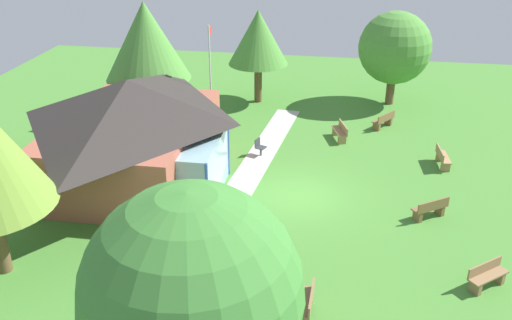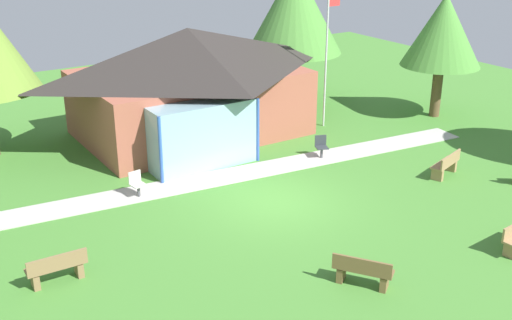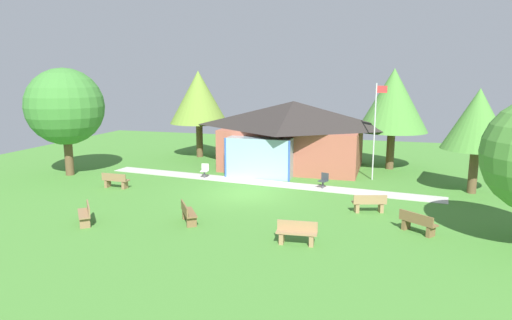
{
  "view_description": "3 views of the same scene",
  "coord_description": "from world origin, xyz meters",
  "px_view_note": "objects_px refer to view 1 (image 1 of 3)",
  "views": [
    {
      "loc": [
        -20.86,
        -1.53,
        11.66
      ],
      "look_at": [
        0.77,
        2.03,
        1.13
      ],
      "focal_mm": 39.84,
      "sensor_mm": 36.0,
      "label": 1
    },
    {
      "loc": [
        -10.53,
        -15.02,
        8.79
      ],
      "look_at": [
        0.11,
        1.41,
        0.97
      ],
      "focal_mm": 44.16,
      "sensor_mm": 36.0,
      "label": 2
    },
    {
      "loc": [
        7.02,
        -21.86,
        6.17
      ],
      "look_at": [
        -0.11,
        1.99,
        1.45
      ],
      "focal_mm": 31.94,
      "sensor_mm": 36.0,
      "label": 3
    }
  ],
  "objects_px": {
    "bench_front_right": "(442,158)",
    "tree_west_hedge": "(192,293)",
    "bench_front_left": "(487,276)",
    "bench_front_center": "(430,209)",
    "bench_mid_right": "(340,132)",
    "tree_behind_pavilion_right": "(146,41)",
    "bench_lawn_far_right": "(384,121)",
    "patio_chair_west": "(215,227)",
    "bench_mid_left": "(306,303)",
    "flagpole": "(210,75)",
    "tree_far_east": "(395,48)",
    "patio_chair_lawn_spare": "(260,148)",
    "tree_east_hedge": "(258,38)",
    "pavilion": "(134,127)"
  },
  "relations": [
    {
      "from": "bench_front_right",
      "to": "tree_west_hedge",
      "type": "height_order",
      "value": "tree_west_hedge"
    },
    {
      "from": "bench_front_left",
      "to": "bench_front_center",
      "type": "xyz_separation_m",
      "value": [
        4.06,
        1.33,
        0.0
      ]
    },
    {
      "from": "bench_mid_right",
      "to": "tree_behind_pavilion_right",
      "type": "xyz_separation_m",
      "value": [
        0.8,
        10.29,
        4.09
      ]
    },
    {
      "from": "bench_front_right",
      "to": "bench_lawn_far_right",
      "type": "relative_size",
      "value": 1.04
    },
    {
      "from": "bench_front_center",
      "to": "patio_chair_west",
      "type": "distance_m",
      "value": 8.4
    },
    {
      "from": "bench_mid_left",
      "to": "flagpole",
      "type": "bearing_deg",
      "value": 25.9
    },
    {
      "from": "bench_front_left",
      "to": "tree_west_hedge",
      "type": "xyz_separation_m",
      "value": [
        -6.91,
        7.71,
        3.81
      ]
    },
    {
      "from": "tree_west_hedge",
      "to": "bench_mid_right",
      "type": "bearing_deg",
      "value": -8.42
    },
    {
      "from": "bench_front_right",
      "to": "tree_far_east",
      "type": "bearing_deg",
      "value": -171.08
    },
    {
      "from": "bench_mid_left",
      "to": "bench_lawn_far_right",
      "type": "height_order",
      "value": "same"
    },
    {
      "from": "bench_mid_left",
      "to": "patio_chair_lawn_spare",
      "type": "bearing_deg",
      "value": 17.61
    },
    {
      "from": "flagpole",
      "to": "bench_mid_left",
      "type": "xyz_separation_m",
      "value": [
        -13.44,
        -6.09,
        -2.72
      ]
    },
    {
      "from": "tree_behind_pavilion_right",
      "to": "bench_lawn_far_right",
      "type": "bearing_deg",
      "value": -84.69
    },
    {
      "from": "tree_far_east",
      "to": "tree_east_hedge",
      "type": "distance_m",
      "value": 7.88
    },
    {
      "from": "bench_front_left",
      "to": "tree_far_east",
      "type": "xyz_separation_m",
      "value": [
        17.18,
        2.27,
        2.97
      ]
    },
    {
      "from": "pavilion",
      "to": "bench_front_left",
      "type": "relative_size",
      "value": 6.76
    },
    {
      "from": "tree_far_east",
      "to": "tree_east_hedge",
      "type": "xyz_separation_m",
      "value": [
        -0.91,
        7.81,
        0.5
      ]
    },
    {
      "from": "bench_front_center",
      "to": "bench_front_right",
      "type": "distance_m",
      "value": 4.98
    },
    {
      "from": "tree_west_hedge",
      "to": "tree_far_east",
      "type": "distance_m",
      "value": 24.72
    },
    {
      "from": "pavilion",
      "to": "bench_front_right",
      "type": "height_order",
      "value": "pavilion"
    },
    {
      "from": "flagpole",
      "to": "patio_chair_lawn_spare",
      "type": "xyz_separation_m",
      "value": [
        -2.49,
        -2.93,
        -2.7
      ]
    },
    {
      "from": "tree_west_hedge",
      "to": "tree_east_hedge",
      "type": "bearing_deg",
      "value": 5.84
    },
    {
      "from": "tree_west_hedge",
      "to": "tree_far_east",
      "type": "bearing_deg",
      "value": -12.72
    },
    {
      "from": "bench_mid_right",
      "to": "tree_east_hedge",
      "type": "xyz_separation_m",
      "value": [
        4.99,
        5.07,
        3.47
      ]
    },
    {
      "from": "bench_front_center",
      "to": "tree_behind_pavilion_right",
      "type": "relative_size",
      "value": 0.23
    },
    {
      "from": "bench_lawn_far_right",
      "to": "patio_chair_west",
      "type": "xyz_separation_m",
      "value": [
        -11.8,
        6.55,
        0.01
      ]
    },
    {
      "from": "bench_mid_left",
      "to": "bench_mid_right",
      "type": "height_order",
      "value": "same"
    },
    {
      "from": "tree_west_hedge",
      "to": "tree_far_east",
      "type": "height_order",
      "value": "tree_west_hedge"
    },
    {
      "from": "tree_west_hedge",
      "to": "patio_chair_lawn_spare",
      "type": "bearing_deg",
      "value": 3.91
    },
    {
      "from": "tree_west_hedge",
      "to": "tree_behind_pavilion_right",
      "type": "bearing_deg",
      "value": 21.81
    },
    {
      "from": "pavilion",
      "to": "tree_west_hedge",
      "type": "distance_m",
      "value": 14.22
    },
    {
      "from": "bench_lawn_far_right",
      "to": "flagpole",
      "type": "bearing_deg",
      "value": 139.64
    },
    {
      "from": "bench_lawn_far_right",
      "to": "tree_behind_pavilion_right",
      "type": "relative_size",
      "value": 0.22
    },
    {
      "from": "bench_front_center",
      "to": "flagpole",
      "type": "bearing_deg",
      "value": 111.05
    },
    {
      "from": "pavilion",
      "to": "tree_west_hedge",
      "type": "bearing_deg",
      "value": -154.25
    },
    {
      "from": "tree_behind_pavilion_right",
      "to": "tree_far_east",
      "type": "distance_m",
      "value": 14.05
    },
    {
      "from": "patio_chair_lawn_spare",
      "to": "tree_behind_pavilion_right",
      "type": "relative_size",
      "value": 0.13
    },
    {
      "from": "bench_front_right",
      "to": "tree_west_hedge",
      "type": "bearing_deg",
      "value": -29.91
    },
    {
      "from": "bench_mid_left",
      "to": "tree_behind_pavilion_right",
      "type": "relative_size",
      "value": 0.23
    },
    {
      "from": "pavilion",
      "to": "bench_lawn_far_right",
      "type": "distance_m",
      "value": 13.49
    },
    {
      "from": "tree_behind_pavilion_right",
      "to": "tree_west_hedge",
      "type": "xyz_separation_m",
      "value": [
        -18.99,
        -7.6,
        -0.28
      ]
    },
    {
      "from": "bench_mid_left",
      "to": "patio_chair_west",
      "type": "distance_m",
      "value": 5.24
    },
    {
      "from": "pavilion",
      "to": "patio_chair_lawn_spare",
      "type": "relative_size",
      "value": 11.29
    },
    {
      "from": "bench_front_left",
      "to": "bench_mid_right",
      "type": "relative_size",
      "value": 0.92
    },
    {
      "from": "patio_chair_west",
      "to": "tree_far_east",
      "type": "bearing_deg",
      "value": 148.52
    },
    {
      "from": "tree_east_hedge",
      "to": "flagpole",
      "type": "bearing_deg",
      "value": 162.35
    },
    {
      "from": "pavilion",
      "to": "tree_west_hedge",
      "type": "height_order",
      "value": "tree_west_hedge"
    },
    {
      "from": "pavilion",
      "to": "tree_east_hedge",
      "type": "distance_m",
      "value": 11.25
    },
    {
      "from": "pavilion",
      "to": "bench_front_left",
      "type": "xyz_separation_m",
      "value": [
        -5.78,
        -13.84,
        -1.9
      ]
    },
    {
      "from": "bench_mid_right",
      "to": "tree_behind_pavilion_right",
      "type": "relative_size",
      "value": 0.24
    }
  ]
}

